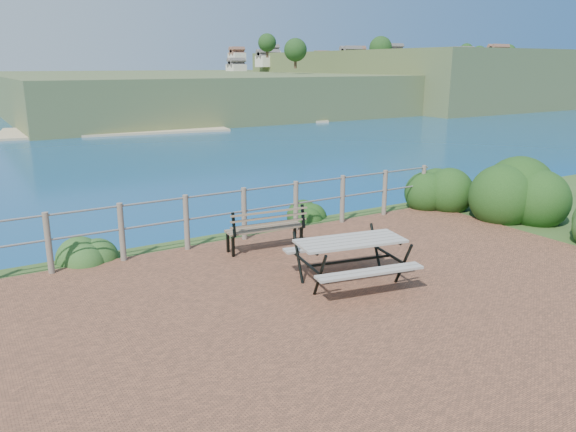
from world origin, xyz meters
The scene contains 9 objects.
ground centered at (0.00, 0.00, 0.00)m, with size 10.00×7.00×0.12m, color brown.
safety_railing centered at (0.00, 3.35, 0.57)m, with size 9.40×0.10×1.00m.
distant_bay centered at (173.07, 202.61, -1.52)m, with size 290.00×232.36×24.00m.
picnic_table centered at (0.36, 0.55, 0.44)m, with size 1.72×1.39×0.68m.
park_bench centered at (0.04, 2.62, 0.53)m, with size 1.45×0.50×0.80m.
shrub_right_front centered at (5.49, 1.66, 0.00)m, with size 1.57×1.57×2.22m, color #1B3C12.
shrub_right_edge centered at (4.91, 3.35, 0.00)m, with size 1.25×1.25×1.78m, color #1B3C12.
shrub_lip_west centered at (-2.72, 3.69, 0.00)m, with size 0.82×0.82×0.58m, color #2A541F.
shrub_lip_east centered at (1.82, 4.12, 0.00)m, with size 0.82×0.82×0.59m, color #1B3C12.
Camera 1 is at (-4.60, -5.79, 3.24)m, focal length 35.00 mm.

